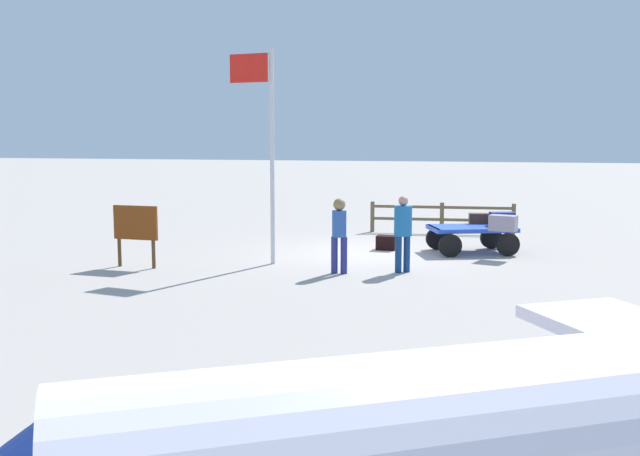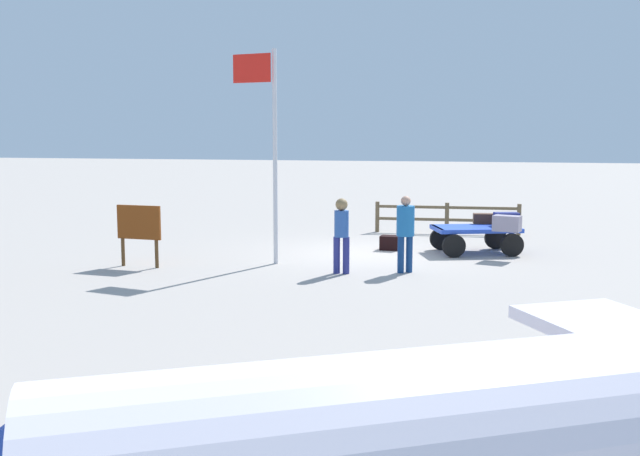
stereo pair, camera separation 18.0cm
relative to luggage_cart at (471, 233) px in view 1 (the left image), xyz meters
The scene contains 11 objects.
ground_plane 2.58m from the luggage_cart, 13.34° to the left, with size 120.00×120.00×0.00m, color #A99F96.
luggage_cart is the anchor object (origin of this frame).
suitcase_dark 0.87m from the luggage_cart, 158.36° to the right, with size 0.65×0.49×0.34m.
suitcase_navy 0.81m from the luggage_cart, 108.49° to the right, with size 0.65×0.37×0.25m.
suitcase_grey 1.09m from the luggage_cart, 136.91° to the left, with size 0.69×0.50×0.37m.
suitcase_tan 2.11m from the luggage_cart, ahead, with size 0.51×0.42×0.36m.
worker_lead 3.29m from the luggage_cart, 65.57° to the left, with size 0.52×0.52×1.63m.
worker_trailing 4.32m from the luggage_cart, 52.20° to the left, with size 0.34×0.32×1.59m.
flagpole 5.70m from the luggage_cart, 29.96° to the left, with size 1.04×0.22×4.77m.
signboard 8.02m from the luggage_cart, 27.25° to the left, with size 1.06×0.15×1.36m.
wooden_fence 3.57m from the luggage_cart, 75.17° to the right, with size 4.21×0.32×0.91m.
Camera 1 is at (-2.82, 17.86, 2.93)m, focal length 41.62 mm.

